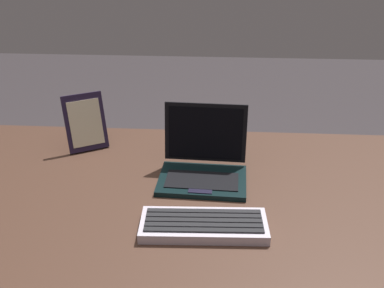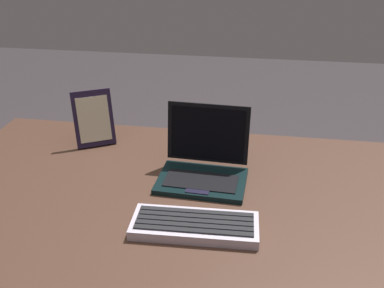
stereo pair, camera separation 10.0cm
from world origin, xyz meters
TOP-DOWN VIEW (x-y plane):
  - desk at (0.00, 0.00)m, footprint 1.70×0.84m
  - laptop_front at (-0.08, 0.09)m, footprint 0.26×0.21m
  - external_keyboard at (-0.07, -0.15)m, footprint 0.31×0.13m
  - photo_frame at (-0.47, 0.26)m, footprint 0.14×0.11m

SIDE VIEW (x-z plane):
  - desk at x=0.00m, z-range 0.29..1.01m
  - external_keyboard at x=-0.07m, z-range 0.72..0.75m
  - laptop_front at x=-0.08m, z-range 0.66..0.86m
  - photo_frame at x=-0.47m, z-range 0.72..0.90m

